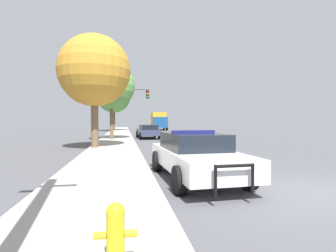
# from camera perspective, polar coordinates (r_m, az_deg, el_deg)

# --- Properties ---
(ground_plane) EXTENTS (110.00, 110.00, 0.00)m
(ground_plane) POSITION_cam_1_polar(r_m,az_deg,el_deg) (7.57, 27.88, -12.65)
(ground_plane) COLOR #4F4F54
(sidewalk_left) EXTENTS (3.00, 110.00, 0.13)m
(sidewalk_left) POSITION_cam_1_polar(r_m,az_deg,el_deg) (6.10, -15.51, -15.32)
(sidewalk_left) COLOR #A3A099
(sidewalk_left) RESTS_ON ground_plane
(police_car) EXTENTS (2.28, 5.04, 1.49)m
(police_car) POSITION_cam_1_polar(r_m,az_deg,el_deg) (8.12, 5.90, -6.15)
(police_car) COLOR white
(police_car) RESTS_ON ground_plane
(fire_hydrant) EXTENTS (0.50, 0.22, 0.72)m
(fire_hydrant) POSITION_cam_1_polar(r_m,az_deg,el_deg) (3.32, -11.36, -21.62)
(fire_hydrant) COLOR gold
(fire_hydrant) RESTS_ON sidewalk_left
(traffic_light) EXTENTS (3.76, 0.35, 4.91)m
(traffic_light) POSITION_cam_1_polar(r_m,az_deg,el_deg) (26.63, -8.81, 5.20)
(traffic_light) COLOR #424247
(traffic_light) RESTS_ON sidewalk_left
(car_background_midblock) EXTENTS (2.21, 4.59, 1.33)m
(car_background_midblock) POSITION_cam_1_polar(r_m,az_deg,el_deg) (25.75, -4.37, -1.09)
(car_background_midblock) COLOR #333856
(car_background_midblock) RESTS_ON ground_plane
(box_truck) EXTENTS (2.85, 7.26, 3.15)m
(box_truck) POSITION_cam_1_polar(r_m,az_deg,el_deg) (47.71, -2.03, 1.20)
(box_truck) COLOR navy
(box_truck) RESTS_ON ground_plane
(tree_sidewalk_mid) EXTENTS (4.12, 4.12, 6.76)m
(tree_sidewalk_mid) POSITION_cam_1_polar(r_m,az_deg,el_deg) (23.98, -12.21, 8.51)
(tree_sidewalk_mid) COLOR brown
(tree_sidewalk_mid) RESTS_ON sidewalk_left
(tree_sidewalk_far) EXTENTS (5.34, 5.34, 8.18)m
(tree_sidewalk_far) POSITION_cam_1_polar(r_m,az_deg,el_deg) (43.15, -11.73, 6.38)
(tree_sidewalk_far) COLOR brown
(tree_sidewalk_far) RESTS_ON sidewalk_left
(tree_sidewalk_near) EXTENTS (4.39, 4.39, 6.90)m
(tree_sidewalk_near) POSITION_cam_1_polar(r_m,az_deg,el_deg) (16.96, -15.73, 11.47)
(tree_sidewalk_near) COLOR brown
(tree_sidewalk_near) RESTS_ON sidewalk_left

